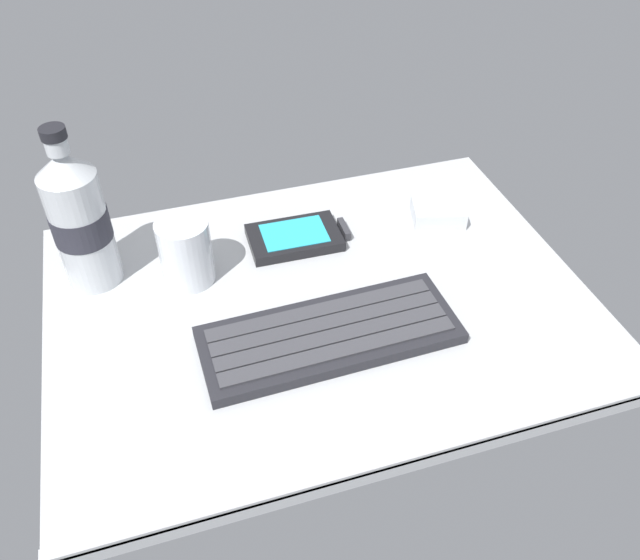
# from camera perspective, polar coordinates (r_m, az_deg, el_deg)

# --- Properties ---
(ground_plane) EXTENTS (0.64, 0.48, 0.03)m
(ground_plane) POSITION_cam_1_polar(r_m,az_deg,el_deg) (0.79, 0.05, -2.26)
(ground_plane) COLOR #B7BABC
(keyboard) EXTENTS (0.29, 0.12, 0.02)m
(keyboard) POSITION_cam_1_polar(r_m,az_deg,el_deg) (0.73, 0.85, -4.79)
(keyboard) COLOR #232328
(keyboard) RESTS_ON ground_plane
(handheld_device) EXTENTS (0.13, 0.08, 0.02)m
(handheld_device) POSITION_cam_1_polar(r_m,az_deg,el_deg) (0.86, -1.84, 3.83)
(handheld_device) COLOR black
(handheld_device) RESTS_ON ground_plane
(juice_cup) EXTENTS (0.06, 0.06, 0.09)m
(juice_cup) POSITION_cam_1_polar(r_m,az_deg,el_deg) (0.80, -11.65, 2.27)
(juice_cup) COLOR silver
(juice_cup) RESTS_ON ground_plane
(water_bottle) EXTENTS (0.07, 0.07, 0.21)m
(water_bottle) POSITION_cam_1_polar(r_m,az_deg,el_deg) (0.81, -20.34, 5.01)
(water_bottle) COLOR silver
(water_bottle) RESTS_ON ground_plane
(charger_block) EXTENTS (0.08, 0.07, 0.02)m
(charger_block) POSITION_cam_1_polar(r_m,az_deg,el_deg) (0.92, 10.31, 5.90)
(charger_block) COLOR silver
(charger_block) RESTS_ON ground_plane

